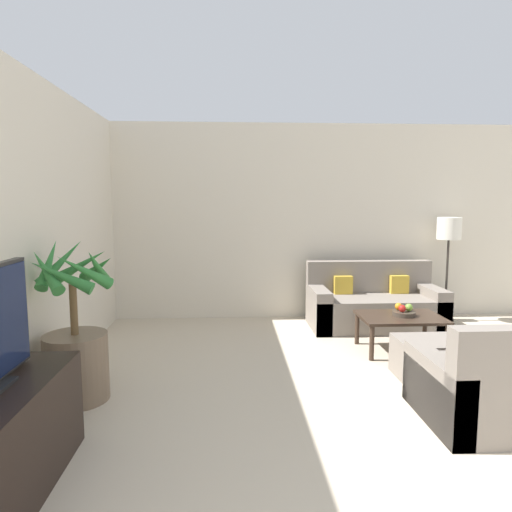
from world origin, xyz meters
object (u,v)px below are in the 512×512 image
coffee_table (400,320)px  apple_red (402,308)px  floor_lamp (449,234)px  armchair (483,390)px  sofa_loveseat (374,306)px  fruit_bowl (403,314)px  apple_green (409,307)px  orange_fruit (399,306)px  potted_palm (76,346)px  ottoman (431,359)px

coffee_table → apple_red: size_ratio=11.35×
floor_lamp → armchair: 3.24m
sofa_loveseat → apple_red: bearing=-90.9°
floor_lamp → apple_red: size_ratio=18.19×
apple_red → armchair: bearing=-90.0°
fruit_bowl → apple_red: apple_red is taller
apple_green → orange_fruit: bearing=146.1°
potted_palm → sofa_loveseat: size_ratio=0.80×
sofa_loveseat → apple_green: (0.07, -0.98, 0.21)m
coffee_table → floor_lamp: bearing=48.4°
floor_lamp → coffee_table: floor_lamp is taller
ottoman → fruit_bowl: bearing=87.8°
apple_red → sofa_loveseat: bearing=89.1°
apple_red → floor_lamp: bearing=49.0°
coffee_table → fruit_bowl: fruit_bowl is taller
sofa_loveseat → fruit_bowl: bearing=-89.4°
armchair → ottoman: size_ratio=1.41×
sofa_loveseat → fruit_bowl: sofa_loveseat is taller
sofa_loveseat → ottoman: 1.76m
coffee_table → fruit_bowl: (0.03, 0.00, 0.07)m
coffee_table → armchair: bearing=-89.8°
sofa_loveseat → apple_red: sofa_loveseat is taller
floor_lamp → coffee_table: bearing=-131.6°
apple_red → ottoman: 0.80m
orange_fruit → ottoman: (0.00, -0.84, -0.30)m
potted_palm → armchair: bearing=-10.5°
apple_red → coffee_table: bearing=106.4°
floor_lamp → fruit_bowl: (-1.08, -1.25, -0.78)m
coffee_table → orange_fruit: bearing=89.1°
floor_lamp → apple_red: bearing=-131.0°
sofa_loveseat → coffee_table: bearing=-91.3°
armchair → apple_red: bearing=90.0°
armchair → ottoman: bearing=90.2°
fruit_bowl → armchair: size_ratio=0.28×
floor_lamp → orange_fruit: bearing=-133.3°
fruit_bowl → orange_fruit: 0.10m
apple_red → ottoman: (-0.00, -0.75, -0.30)m
coffee_table → armchair: armchair is taller
apple_red → apple_green: (0.09, 0.03, 0.00)m
fruit_bowl → armchair: bearing=-90.9°
ottoman → orange_fruit: bearing=90.1°
sofa_loveseat → orange_fruit: size_ratio=21.42×
potted_palm → apple_red: bearing=18.4°
fruit_bowl → orange_fruit: (-0.03, 0.07, 0.06)m
fruit_bowl → floor_lamp: bearing=49.2°
sofa_loveseat → fruit_bowl: size_ratio=6.88×
sofa_loveseat → orange_fruit: sofa_loveseat is taller
coffee_table → orange_fruit: (0.00, 0.07, 0.14)m
sofa_loveseat → floor_lamp: floor_lamp is taller
sofa_loveseat → apple_green: bearing=-85.8°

